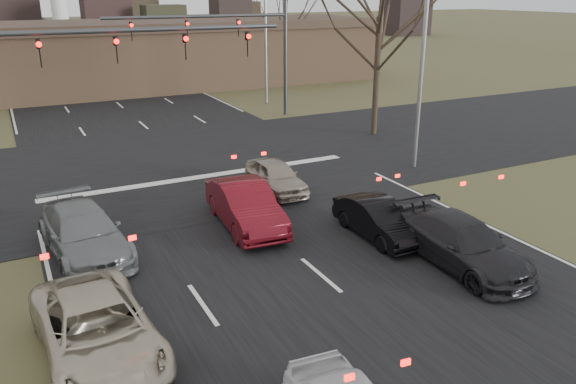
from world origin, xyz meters
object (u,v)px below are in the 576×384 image
car_silver_ahead (276,176)px  building (124,55)px  mast_arm_near (59,65)px  car_charcoal_sedan (462,243)px  mast_arm_far (243,36)px  car_silver_suv (97,330)px  car_black_hatch (378,219)px  streetlight_right_near (421,41)px  car_grey_ahead (84,232)px  streetlight_right_far (263,22)px  car_red_ahead (245,205)px

car_silver_ahead → building: bearing=90.8°
mast_arm_near → car_charcoal_sedan: 15.23m
mast_arm_far → car_silver_suv: 24.79m
car_black_hatch → car_charcoal_sedan: 2.93m
streetlight_right_near → car_black_hatch: 9.45m
mast_arm_far → car_grey_ahead: 20.02m
car_black_hatch → car_grey_ahead: size_ratio=0.75×
car_charcoal_sedan → car_silver_ahead: car_charcoal_sedan is taller
mast_arm_far → car_silver_ahead: bearing=-107.9°
mast_arm_near → car_charcoal_sedan: bearing=-50.7°
streetlight_right_far → car_charcoal_sedan: (-5.32, -25.29, -4.89)m
building → car_charcoal_sedan: (2.00, -36.29, -1.97)m
streetlight_right_near → car_red_ahead: streetlight_right_near is taller
building → car_silver_suv: building is taller
streetlight_right_near → car_silver_suv: (-15.03, -8.03, -4.90)m
building → mast_arm_far: 15.75m
car_black_hatch → car_red_ahead: bearing=142.4°
streetlight_right_near → car_charcoal_sedan: 10.77m
building → car_silver_suv: bearing=-102.8°
streetlight_right_far → car_silver_suv: 29.86m
streetlight_right_far → car_silver_ahead: bearing=-113.3°
car_charcoal_sedan → streetlight_right_far: bearing=80.5°
mast_arm_far → car_grey_ahead: mast_arm_far is taller
mast_arm_near → car_silver_ahead: size_ratio=3.29×
building → mast_arm_near: mast_arm_near is taller
car_silver_suv → car_red_ahead: car_red_ahead is taller
car_grey_ahead → streetlight_right_far: bearing=46.5°
building → car_charcoal_sedan: 36.40m
mast_arm_far → car_red_ahead: 17.64m
car_red_ahead → car_silver_ahead: size_ratio=1.25×
streetlight_right_near → car_grey_ahead: bearing=-170.1°
mast_arm_far → car_charcoal_sedan: 21.83m
building → mast_arm_far: (4.18, -15.00, 2.35)m
building → car_grey_ahead: 31.55m
streetlight_right_near → car_black_hatch: (-5.82, -5.54, -4.97)m
car_grey_ahead → car_charcoal_sedan: bearing=-36.6°
car_silver_suv → mast_arm_near: bearing=81.4°
car_silver_suv → car_grey_ahead: car_grey_ahead is taller
streetlight_right_far → car_charcoal_sedan: 26.30m
car_black_hatch → car_silver_suv: bearing=-164.0°
mast_arm_far → streetlight_right_near: (2.64, -13.00, 0.57)m
car_black_hatch → car_charcoal_sedan: (1.00, -2.75, 0.08)m
mast_arm_far → streetlight_right_far: (3.14, 4.00, 0.57)m
mast_arm_near → car_silver_suv: mast_arm_near is taller
car_red_ahead → streetlight_right_far: bearing=68.0°
mast_arm_far → car_grey_ahead: bearing=-127.4°
car_black_hatch → car_charcoal_sedan: bearing=-69.2°
car_grey_ahead → car_red_ahead: car_red_ahead is taller
mast_arm_far → streetlight_right_far: size_ratio=1.11×
streetlight_right_far → mast_arm_far: bearing=-128.1°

